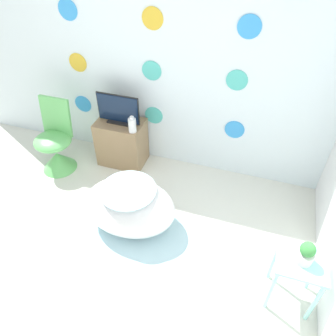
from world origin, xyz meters
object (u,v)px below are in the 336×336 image
Objects in this scene: bathtub at (130,206)px; potted_plant_left at (306,253)px; vase at (132,125)px; chair at (56,149)px; tv at (118,110)px.

potted_plant_left is (1.52, -0.32, 0.37)m from bathtub.
bathtub is at bearing -70.85° from vase.
potted_plant_left is at bearing -11.94° from bathtub.
bathtub is 1.06× the size of chair.
bathtub is 1.27m from chair.
chair is at bearing 162.28° from potted_plant_left.
tv is at bearing 150.13° from vase.
tv is at bearing 26.83° from chair.
tv reaches higher than chair.
tv is at bearing 149.03° from potted_plant_left.
chair is 2.83m from potted_plant_left.
vase is (0.21, -0.12, -0.07)m from tv.
potted_plant_left is (2.68, -0.86, 0.35)m from chair.
chair is 4.52× the size of vase.
vase is at bearing 148.90° from potted_plant_left.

